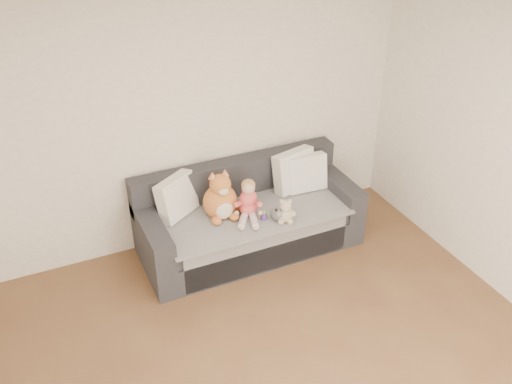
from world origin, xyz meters
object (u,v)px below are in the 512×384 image
teddy_bear (285,213)px  toddler (248,202)px  sofa (248,220)px  plush_cat (221,199)px  sippy_cup (264,214)px

teddy_bear → toddler: bearing=164.1°
toddler → teddy_bear: 0.37m
sofa → toddler: bearing=-112.5°
sofa → plush_cat: (-0.30, -0.04, 0.35)m
sippy_cup → teddy_bear: bearing=-35.5°
sofa → teddy_bear: (0.22, -0.39, 0.26)m
toddler → sippy_cup: bearing=-23.1°
plush_cat → sippy_cup: size_ratio=4.92×
toddler → sippy_cup: toddler is taller
teddy_bear → sofa: bearing=143.8°
toddler → sippy_cup: (0.11, -0.12, -0.11)m
teddy_bear → sippy_cup: teddy_bear is taller
sofa → sippy_cup: size_ratio=20.85×
plush_cat → sippy_cup: plush_cat is taller
plush_cat → teddy_bear: size_ratio=2.07×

